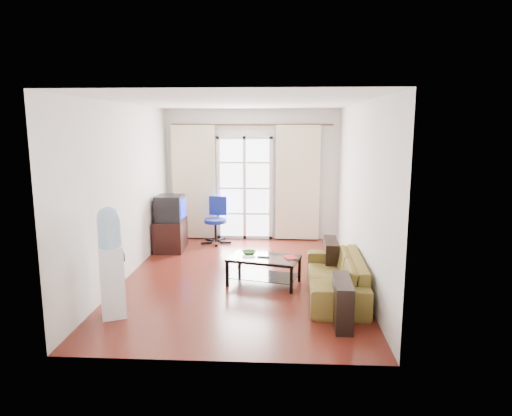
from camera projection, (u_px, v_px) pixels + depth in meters
The scene contains 20 objects.
floor at pixel (242, 278), 7.18m from camera, with size 5.20×5.20×0.00m, color maroon.
ceiling at pixel (240, 102), 6.71m from camera, with size 5.20×5.20×0.00m, color white.
wall_back at pixel (252, 175), 9.50m from camera, with size 3.60×0.02×2.70m, color white.
wall_front at pixel (218, 232), 4.39m from camera, with size 3.60×0.02×2.70m, color white.
wall_left at pixel (125, 192), 7.04m from camera, with size 0.02×5.20×2.70m, color white.
wall_right at pixel (360, 194), 6.85m from camera, with size 0.02×5.20×2.70m, color white.
french_door at pixel (245, 188), 9.50m from camera, with size 1.16×0.06×2.15m.
curtain_rod at pixel (251, 125), 9.22m from camera, with size 0.04×0.04×3.30m, color #4C3F2D.
curtain_left at pixel (194, 182), 9.47m from camera, with size 0.90×0.07×2.35m, color #F4E8C4.
curtain_right at pixel (298, 183), 9.36m from camera, with size 0.90×0.07×2.35m, color #F4E8C4.
radiator at pixel (290, 224), 9.54m from camera, with size 0.64×0.12×0.64m, color gray.
sofa at pixel (336, 276), 6.41m from camera, with size 0.81×1.93×0.56m, color olive.
coffee_table at pixel (264, 267), 6.85m from camera, with size 1.15×0.84×0.42m.
bowl at pixel (249, 253), 6.97m from camera, with size 0.26×0.26×0.05m, color green.
book at pixel (285, 258), 6.75m from camera, with size 0.22×0.26×0.02m, color #9B2C13.
remote at pixel (263, 257), 6.79m from camera, with size 0.18×0.05×0.02m, color black.
tv_stand at pixel (171, 235), 8.77m from camera, with size 0.53×0.79×0.58m, color black.
crt_tv at pixel (169, 208), 8.63m from camera, with size 0.55×0.53×0.48m.
task_chair at pixel (216, 230), 9.28m from camera, with size 0.72×0.72×0.94m.
water_cooler at pixel (111, 260), 5.60m from camera, with size 0.38×0.38×1.40m.
Camera 1 is at (0.60, -6.85, 2.35)m, focal length 32.00 mm.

